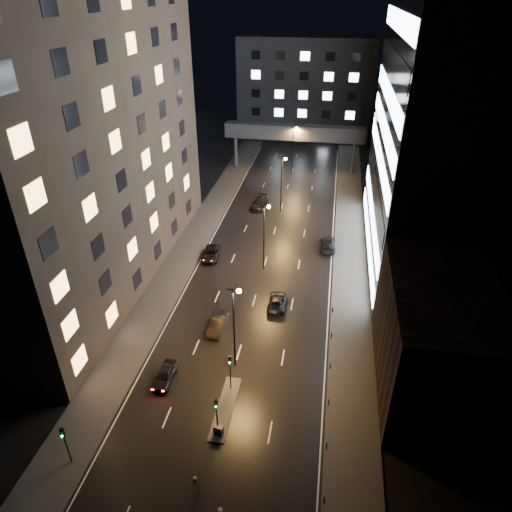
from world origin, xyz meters
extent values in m
plane|color=black|center=(0.00, 40.00, 0.00)|extent=(160.00, 160.00, 0.00)
cube|color=#383533|center=(-12.50, 35.00, 0.07)|extent=(5.00, 110.00, 0.15)
cube|color=#383533|center=(12.50, 35.00, 0.07)|extent=(5.00, 110.00, 0.15)
cube|color=#2D2319|center=(-22.50, 24.00, 20.00)|extent=(15.00, 48.00, 40.00)
cube|color=black|center=(20.00, 9.00, 6.00)|extent=(10.00, 18.00, 12.00)
cube|color=black|center=(25.00, 36.00, 22.50)|extent=(20.00, 36.00, 45.00)
cube|color=#333335|center=(0.00, 98.00, 12.50)|extent=(34.00, 14.00, 25.00)
cube|color=#333335|center=(0.00, 70.00, 8.50)|extent=(30.00, 3.00, 3.00)
cylinder|color=#333335|center=(-13.00, 70.00, 3.50)|extent=(0.80, 0.80, 7.00)
cylinder|color=#333335|center=(13.00, 70.00, 3.50)|extent=(0.80, 0.80, 7.00)
cube|color=#383533|center=(0.30, 2.00, 0.07)|extent=(1.60, 8.00, 0.15)
cylinder|color=black|center=(0.30, 4.50, 1.90)|extent=(0.12, 0.12, 3.50)
cube|color=black|center=(0.30, 4.50, 4.10)|extent=(0.28, 0.22, 0.90)
sphere|color=#0CFF33|center=(0.30, 4.36, 3.82)|extent=(0.18, 0.18, 0.18)
cylinder|color=black|center=(0.30, -1.00, 1.90)|extent=(0.12, 0.12, 3.50)
cube|color=black|center=(0.30, -1.00, 4.10)|extent=(0.28, 0.22, 0.90)
sphere|color=#0CFF33|center=(0.30, -1.14, 3.82)|extent=(0.18, 0.18, 0.18)
cylinder|color=black|center=(-11.50, -6.00, 1.75)|extent=(0.12, 0.12, 3.50)
cube|color=black|center=(-11.50, -6.00, 3.95)|extent=(0.28, 0.22, 0.90)
sphere|color=#0CFF33|center=(-11.50, -6.14, 3.67)|extent=(0.18, 0.18, 0.18)
cylinder|color=black|center=(10.20, -6.00, 0.45)|extent=(0.12, 0.12, 0.90)
cylinder|color=black|center=(10.20, -1.00, 0.45)|extent=(0.12, 0.12, 0.90)
cylinder|color=black|center=(10.20, 4.00, 0.45)|extent=(0.12, 0.12, 0.90)
cylinder|color=black|center=(10.20, 9.00, 0.45)|extent=(0.12, 0.12, 0.90)
cylinder|color=black|center=(10.20, 14.00, 0.45)|extent=(0.12, 0.12, 0.90)
cylinder|color=black|center=(10.20, 19.00, 0.45)|extent=(0.12, 0.12, 0.90)
cylinder|color=black|center=(0.00, 8.00, 5.00)|extent=(0.18, 0.18, 10.00)
cylinder|color=black|center=(0.00, 8.00, 10.00)|extent=(1.20, 0.12, 0.12)
sphere|color=#FF9E38|center=(0.60, 8.00, 9.90)|extent=(0.50, 0.50, 0.50)
cylinder|color=black|center=(0.00, 28.00, 5.00)|extent=(0.18, 0.18, 10.00)
cylinder|color=black|center=(0.00, 28.00, 10.00)|extent=(1.20, 0.12, 0.12)
sphere|color=#FF9E38|center=(0.60, 28.00, 9.90)|extent=(0.50, 0.50, 0.50)
cylinder|color=black|center=(0.00, 48.00, 5.00)|extent=(0.18, 0.18, 10.00)
cylinder|color=black|center=(0.00, 48.00, 10.00)|extent=(1.20, 0.12, 0.12)
sphere|color=#FF9E38|center=(0.60, 48.00, 9.90)|extent=(0.50, 0.50, 0.50)
cylinder|color=black|center=(0.00, 68.00, 5.00)|extent=(0.18, 0.18, 10.00)
cylinder|color=black|center=(0.00, 68.00, 10.00)|extent=(1.20, 0.12, 0.12)
sphere|color=#FF9E38|center=(0.60, 68.00, 9.90)|extent=(0.50, 0.50, 0.50)
imported|color=black|center=(-6.74, 4.56, 0.74)|extent=(1.74, 4.32, 1.47)
imported|color=black|center=(-3.27, 13.60, 0.78)|extent=(1.92, 4.84, 1.57)
imported|color=black|center=(-8.30, 29.65, 0.71)|extent=(2.67, 5.26, 1.42)
imported|color=black|center=(-4.15, 49.01, 0.82)|extent=(2.78, 5.82, 1.64)
imported|color=black|center=(3.14, 19.39, 0.67)|extent=(2.25, 4.86, 1.35)
imported|color=black|center=(9.00, 35.57, 0.79)|extent=(2.50, 5.57, 1.59)
cube|color=#555658|center=(0.39, -1.10, 0.68)|extent=(0.92, 0.64, 1.06)
cone|color=#F44F0C|center=(-0.52, -5.76, 0.28)|extent=(0.38, 0.38, 0.57)
cone|color=orange|center=(2.20, -8.00, 0.24)|extent=(0.39, 0.39, 0.48)
camera|label=1|loc=(8.45, -27.73, 35.65)|focal=32.00mm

